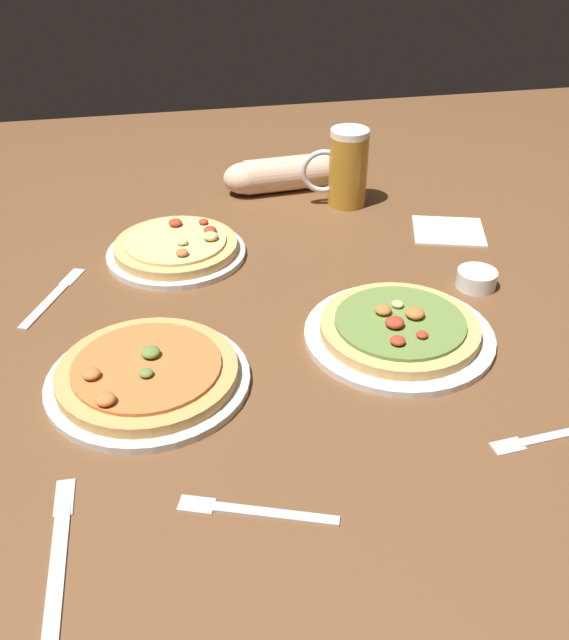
{
  "coord_description": "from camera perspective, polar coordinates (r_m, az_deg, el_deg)",
  "views": [
    {
      "loc": [
        -0.19,
        -0.98,
        0.68
      ],
      "look_at": [
        0.0,
        0.0,
        0.02
      ],
      "focal_mm": 40.67,
      "sensor_mm": 36.0,
      "label": 1
    }
  ],
  "objects": [
    {
      "name": "ground_plane",
      "position": [
        1.22,
        -0.0,
        -1.37
      ],
      "size": [
        2.4,
        2.4,
        0.03
      ],
      "primitive_type": "cube",
      "color": "brown"
    },
    {
      "name": "pizza_plate_near",
      "position": [
        1.1,
        -10.74,
        -4.27
      ],
      "size": [
        0.31,
        0.31,
        0.05
      ],
      "color": "silver",
      "rests_on": "ground_plane"
    },
    {
      "name": "pizza_plate_far",
      "position": [
        1.44,
        -8.5,
        5.59
      ],
      "size": [
        0.27,
        0.27,
        0.05
      ],
      "color": "silver",
      "rests_on": "ground_plane"
    },
    {
      "name": "pizza_plate_side",
      "position": [
        1.19,
        9.02,
        -0.79
      ],
      "size": [
        0.31,
        0.31,
        0.05
      ],
      "color": "silver",
      "rests_on": "ground_plane"
    },
    {
      "name": "beer_mug_dark",
      "position": [
        1.62,
        4.86,
        11.83
      ],
      "size": [
        0.15,
        0.08,
        0.17
      ],
      "color": "#B27A23",
      "rests_on": "ground_plane"
    },
    {
      "name": "ramekin_sauce",
      "position": [
        1.36,
        14.88,
        3.15
      ],
      "size": [
        0.07,
        0.07,
        0.03
      ],
      "primitive_type": "cylinder",
      "color": "white",
      "rests_on": "ground_plane"
    },
    {
      "name": "napkin_folded",
      "position": [
        1.56,
        12.79,
        6.91
      ],
      "size": [
        0.18,
        0.16,
        0.01
      ],
      "primitive_type": "cube",
      "rotation": [
        0.0,
        0.0,
        -0.29
      ],
      "color": "white",
      "rests_on": "ground_plane"
    },
    {
      "name": "fork_left",
      "position": [
        0.91,
        -2.46,
        -14.73
      ],
      "size": [
        0.19,
        0.09,
        0.01
      ],
      "color": "silver",
      "rests_on": "ground_plane"
    },
    {
      "name": "knife_right",
      "position": [
        0.91,
        -17.35,
        -16.99
      ],
      "size": [
        0.03,
        0.23,
        0.01
      ],
      "color": "silver",
      "rests_on": "ground_plane"
    },
    {
      "name": "fork_spare",
      "position": [
        1.08,
        20.97,
        -8.33
      ],
      "size": [
        0.22,
        0.04,
        0.01
      ],
      "color": "silver",
      "rests_on": "ground_plane"
    },
    {
      "name": "knife_spare",
      "position": [
        1.36,
        -17.76,
        1.82
      ],
      "size": [
        0.11,
        0.2,
        0.01
      ],
      "color": "silver",
      "rests_on": "ground_plane"
    },
    {
      "name": "diner_arm",
      "position": [
        1.7,
        -0.18,
        11.41
      ],
      "size": [
        0.29,
        0.1,
        0.08
      ],
      "color": "beige",
      "rests_on": "ground_plane"
    }
  ]
}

